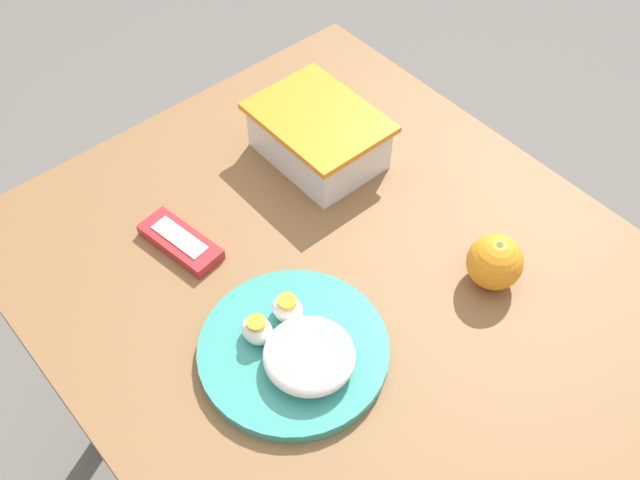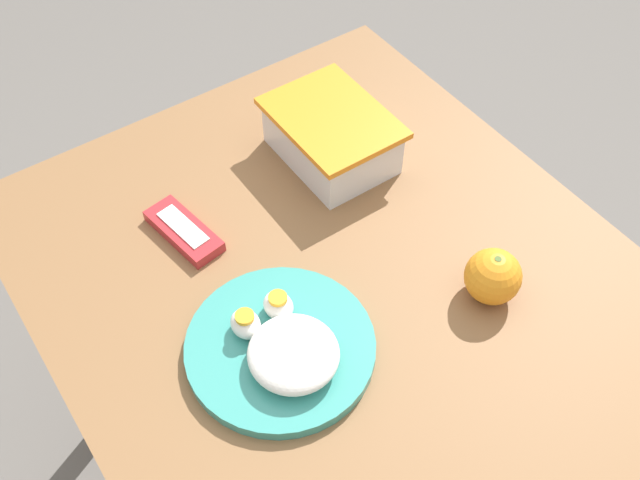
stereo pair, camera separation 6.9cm
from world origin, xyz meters
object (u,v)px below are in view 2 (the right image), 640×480
rice_plate (283,347)px  candy_bar (184,231)px  food_container (332,138)px  orange_fruit (493,276)px

rice_plate → candy_bar: bearing=-177.9°
food_container → rice_plate: food_container is taller
orange_fruit → rice_plate: orange_fruit is taller
rice_plate → candy_bar: rice_plate is taller
rice_plate → food_container: bearing=135.1°
food_container → orange_fruit: bearing=3.7°
food_container → orange_fruit: food_container is taller
rice_plate → candy_bar: size_ratio=1.81×
orange_fruit → candy_bar: bearing=-138.4°
food_container → candy_bar: size_ratio=1.49×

